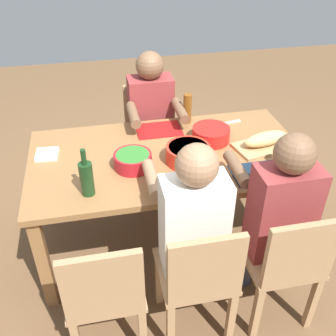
{
  "coord_description": "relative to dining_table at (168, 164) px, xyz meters",
  "views": [
    {
      "loc": [
        -0.43,
        -2.1,
        2.12
      ],
      "look_at": [
        0.0,
        0.0,
        0.63
      ],
      "focal_mm": 42.0,
      "sensor_mm": 36.0,
      "label": 1
    }
  ],
  "objects": [
    {
      "name": "ground_plane",
      "position": [
        0.0,
        0.0,
        -0.66
      ],
      "size": [
        8.0,
        8.0,
        0.0
      ],
      "primitive_type": "plane",
      "color": "brown"
    },
    {
      "name": "dining_table",
      "position": [
        0.0,
        0.0,
        0.0
      ],
      "size": [
        1.78,
        0.96,
        0.74
      ],
      "color": "olive",
      "rests_on": "ground_plane"
    },
    {
      "name": "chair_near_right",
      "position": [
        0.49,
        -0.8,
        -0.18
      ],
      "size": [
        0.4,
        0.4,
        0.85
      ],
      "color": "#A87F56",
      "rests_on": "ground_plane"
    },
    {
      "name": "diner_near_right",
      "position": [
        0.49,
        -0.62,
        0.04
      ],
      "size": [
        0.41,
        0.53,
        1.2
      ],
      "color": "#2D2D38",
      "rests_on": "ground_plane"
    },
    {
      "name": "chair_near_center",
      "position": [
        0.0,
        -0.8,
        -0.18
      ],
      "size": [
        0.4,
        0.4,
        0.85
      ],
      "color": "#A87F56",
      "rests_on": "ground_plane"
    },
    {
      "name": "diner_near_center",
      "position": [
        0.0,
        -0.62,
        0.04
      ],
      "size": [
        0.41,
        0.53,
        1.2
      ],
      "color": "#2D2D38",
      "rests_on": "ground_plane"
    },
    {
      "name": "chair_far_center",
      "position": [
        0.0,
        0.8,
        -0.18
      ],
      "size": [
        0.4,
        0.4,
        0.85
      ],
      "color": "#A87F56",
      "rests_on": "ground_plane"
    },
    {
      "name": "diner_far_center",
      "position": [
        -0.0,
        0.62,
        0.04
      ],
      "size": [
        0.41,
        0.53,
        1.2
      ],
      "color": "#2D2D38",
      "rests_on": "ground_plane"
    },
    {
      "name": "chair_near_left",
      "position": [
        -0.49,
        -0.8,
        -0.18
      ],
      "size": [
        0.4,
        0.4,
        0.85
      ],
      "color": "#A87F56",
      "rests_on": "ground_plane"
    },
    {
      "name": "serving_bowl_pasta",
      "position": [
        0.32,
        0.11,
        0.14
      ],
      "size": [
        0.25,
        0.25,
        0.1
      ],
      "color": "red",
      "rests_on": "dining_table"
    },
    {
      "name": "serving_bowl_greens",
      "position": [
        -0.24,
        -0.1,
        0.14
      ],
      "size": [
        0.23,
        0.23,
        0.09
      ],
      "color": "#B21923",
      "rests_on": "dining_table"
    },
    {
      "name": "serving_bowl_salad",
      "position": [
        0.11,
        -0.11,
        0.14
      ],
      "size": [
        0.28,
        0.28,
        0.11
      ],
      "color": "red",
      "rests_on": "dining_table"
    },
    {
      "name": "cutting_board",
      "position": [
        0.65,
        -0.05,
        0.09
      ],
      "size": [
        0.44,
        0.3,
        0.02
      ],
      "primitive_type": "cube",
      "rotation": [
        0.0,
        0.0,
        0.21
      ],
      "color": "tan",
      "rests_on": "dining_table"
    },
    {
      "name": "bread_loaf",
      "position": [
        0.65,
        -0.05,
        0.15
      ],
      "size": [
        0.34,
        0.17,
        0.09
      ],
      "primitive_type": "ellipsoid",
      "rotation": [
        0.0,
        0.0,
        0.21
      ],
      "color": "tan",
      "rests_on": "cutting_board"
    },
    {
      "name": "wine_bottle",
      "position": [
        -0.52,
        -0.31,
        0.19
      ],
      "size": [
        0.08,
        0.08,
        0.29
      ],
      "color": "#193819",
      "rests_on": "dining_table"
    },
    {
      "name": "beer_bottle",
      "position": [
        0.23,
        0.4,
        0.19
      ],
      "size": [
        0.06,
        0.06,
        0.22
      ],
      "primitive_type": "cylinder",
      "color": "brown",
      "rests_on": "dining_table"
    },
    {
      "name": "wine_glass",
      "position": [
        0.17,
        -0.35,
        0.2
      ],
      "size": [
        0.08,
        0.08,
        0.17
      ],
      "color": "silver",
      "rests_on": "dining_table"
    },
    {
      "name": "placemat_near_right",
      "position": [
        0.49,
        -0.32,
        0.08
      ],
      "size": [
        0.32,
        0.23,
        0.01
      ],
      "primitive_type": "cube",
      "color": "#142333",
      "rests_on": "dining_table"
    },
    {
      "name": "fork_near_center",
      "position": [
        -0.14,
        -0.32,
        0.09
      ],
      "size": [
        0.02,
        0.17,
        0.01
      ],
      "primitive_type": "cube",
      "rotation": [
        0.0,
        0.0,
        -0.04
      ],
      "color": "silver",
      "rests_on": "dining_table"
    },
    {
      "name": "placemat_far_center",
      "position": [
        0.0,
        0.32,
        0.08
      ],
      "size": [
        0.32,
        0.23,
        0.01
      ],
      "primitive_type": "cube",
      "color": "maroon",
      "rests_on": "dining_table"
    },
    {
      "name": "carving_knife",
      "position": [
        0.5,
        0.32,
        0.09
      ],
      "size": [
        0.23,
        0.06,
        0.01
      ],
      "primitive_type": "cube",
      "rotation": [
        0.0,
        0.0,
        0.16
      ],
      "color": "silver",
      "rests_on": "dining_table"
    },
    {
      "name": "napkin_stack",
      "position": [
        -0.77,
        0.14,
        0.09
      ],
      "size": [
        0.15,
        0.15,
        0.02
      ],
      "primitive_type": "cube",
      "rotation": [
        0.0,
        0.0,
        -0.07
      ],
      "color": "white",
      "rests_on": "dining_table"
    }
  ]
}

